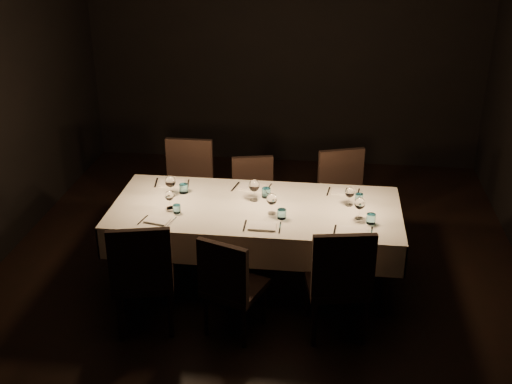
# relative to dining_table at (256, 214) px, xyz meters

# --- Properties ---
(room) EXTENTS (5.01, 6.01, 3.01)m
(room) POSITION_rel_dining_table_xyz_m (0.00, 0.00, 0.81)
(room) COLOR black
(room) RESTS_ON ground
(dining_table) EXTENTS (2.52, 1.12, 0.76)m
(dining_table) POSITION_rel_dining_table_xyz_m (0.00, 0.00, 0.00)
(dining_table) COLOR black
(dining_table) RESTS_ON ground
(chair_near_left) EXTENTS (0.57, 0.57, 0.99)m
(chair_near_left) POSITION_rel_dining_table_xyz_m (-0.79, -0.85, -0.14)
(chair_near_left) COLOR black
(chair_near_left) RESTS_ON ground
(place_setting_near_left) EXTENTS (0.31, 0.39, 0.16)m
(place_setting_near_left) POSITION_rel_dining_table_xyz_m (-0.74, -0.22, 0.14)
(place_setting_near_left) COLOR silver
(place_setting_near_left) RESTS_ON dining_table
(chair_near_center) EXTENTS (0.55, 0.55, 0.89)m
(chair_near_center) POSITION_rel_dining_table_xyz_m (-0.11, -0.82, -0.19)
(chair_near_center) COLOR black
(chair_near_center) RESTS_ON ground
(place_setting_near_center) EXTENTS (0.34, 0.41, 0.19)m
(place_setting_near_center) POSITION_rel_dining_table_xyz_m (0.16, -0.22, 0.15)
(place_setting_near_center) COLOR silver
(place_setting_near_center) RESTS_ON dining_table
(chair_near_right) EXTENTS (0.55, 0.55, 0.99)m
(chair_near_right) POSITION_rel_dining_table_xyz_m (0.74, -0.74, -0.14)
(chair_near_right) COLOR black
(chair_near_right) RESTS_ON ground
(place_setting_near_right) EXTENTS (0.35, 0.41, 0.19)m
(place_setting_near_right) POSITION_rel_dining_table_xyz_m (0.90, -0.22, 0.15)
(place_setting_near_right) COLOR silver
(place_setting_near_right) RESTS_ON dining_table
(chair_far_left) EXTENTS (0.48, 0.48, 1.00)m
(chair_far_left) POSITION_rel_dining_table_xyz_m (-0.80, 0.84, -0.14)
(chair_far_left) COLOR black
(chair_far_left) RESTS_ON ground
(place_setting_far_left) EXTENTS (0.37, 0.42, 0.20)m
(place_setting_far_left) POSITION_rel_dining_table_xyz_m (-0.78, 0.22, 0.15)
(place_setting_far_left) COLOR silver
(place_setting_far_left) RESTS_ON dining_table
(chair_far_center) EXTENTS (0.50, 0.50, 0.87)m
(chair_far_center) POSITION_rel_dining_table_xyz_m (-0.12, 0.80, -0.20)
(chair_far_center) COLOR black
(chair_far_center) RESTS_ON ground
(place_setting_far_center) EXTENTS (0.38, 0.42, 0.20)m
(place_setting_far_center) POSITION_rel_dining_table_xyz_m (-0.03, 0.22, 0.15)
(place_setting_far_center) COLOR silver
(place_setting_far_center) RESTS_ON dining_table
(chair_far_right) EXTENTS (0.59, 0.59, 0.97)m
(chair_far_right) POSITION_rel_dining_table_xyz_m (0.78, 0.83, -0.16)
(chair_far_right) COLOR black
(chair_far_right) RESTS_ON ground
(place_setting_far_right) EXTENTS (0.32, 0.40, 0.18)m
(place_setting_far_right) POSITION_rel_dining_table_xyz_m (0.81, 0.22, 0.14)
(place_setting_far_right) COLOR silver
(place_setting_far_right) RESTS_ON dining_table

